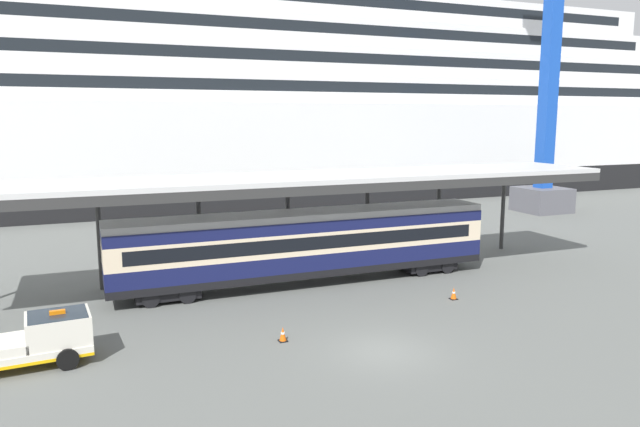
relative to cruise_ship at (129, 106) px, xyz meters
name	(u,v)px	position (x,y,z in m)	size (l,w,h in m)	color
ground_plane	(383,351)	(5.42, -50.61, -10.53)	(400.00, 400.00, 0.00)	#5F625F
cruise_ship	(129,106)	(0.00, 0.00, 0.00)	(155.01, 28.80, 32.09)	black
platform_canopy	(303,181)	(6.03, -39.83, -4.74)	(37.50, 6.12, 6.09)	silver
train_carriage	(306,244)	(6.03, -40.30, -8.22)	(21.45, 2.81, 4.11)	black
service_truck	(32,340)	(-7.48, -46.81, -9.54)	(5.34, 2.55, 2.02)	silver
traffic_cone_near	(283,334)	(2.03, -48.06, -10.22)	(0.36, 0.36, 0.62)	black
traffic_cone_mid	(454,293)	(12.03, -45.88, -10.22)	(0.36, 0.36, 0.63)	black
dockside_crane	(556,11)	(37.09, -25.06, 8.67)	(10.98, 4.40, 61.05)	#595960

